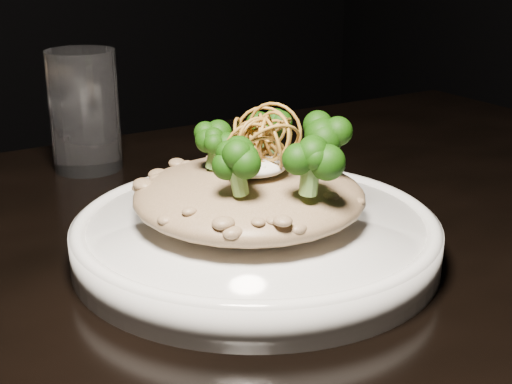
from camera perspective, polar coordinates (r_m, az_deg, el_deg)
table at (r=0.65m, az=3.47°, el=-10.44°), size 1.10×0.80×0.75m
plate at (r=0.58m, az=0.00°, el=-3.71°), size 0.29×0.29×0.03m
risotto at (r=0.57m, az=-0.54°, el=-0.28°), size 0.19×0.19×0.04m
broccoli at (r=0.55m, az=0.63°, el=4.13°), size 0.15×0.15×0.05m
cheese at (r=0.55m, az=-0.22°, el=2.23°), size 0.05×0.05×0.02m
shallots at (r=0.55m, az=0.56°, el=4.97°), size 0.06×0.06×0.04m
drinking_glass at (r=0.80m, az=-13.56°, el=6.33°), size 0.09×0.09×0.13m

